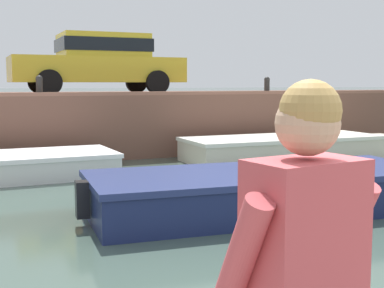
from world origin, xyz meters
TOP-DOWN VIEW (x-y plane):
  - ground_plane at (0.00, 5.00)m, footprint 400.00×400.00m
  - far_quay_wall at (0.00, 13.00)m, footprint 60.00×6.00m
  - far_wall_coping at (0.00, 10.12)m, footprint 60.00×0.24m
  - boat_moored_east_cream at (5.19, 8.63)m, footprint 5.62×1.82m
  - motorboat_passing at (2.07, 4.41)m, footprint 5.85×2.21m
  - car_centre_yellow at (1.53, 12.09)m, footprint 4.39×2.06m
  - mooring_bollard_mid at (-0.27, 10.25)m, footprint 0.15×0.15m
  - mooring_bollard_east at (5.51, 10.25)m, footprint 0.15×0.15m
  - person_seated_left at (-1.03, -0.36)m, footprint 0.56×0.57m

SIDE VIEW (x-z plane):
  - ground_plane at x=0.00m, z-range 0.00..0.00m
  - boat_moored_east_cream at x=5.19m, z-range 0.00..0.54m
  - motorboat_passing at x=2.07m, z-range -0.24..0.82m
  - far_quay_wall at x=0.00m, z-range 0.00..1.49m
  - person_seated_left at x=-1.03m, z-range 0.69..1.66m
  - far_wall_coping at x=0.00m, z-range 1.49..1.57m
  - mooring_bollard_mid at x=-0.27m, z-range 1.50..1.95m
  - mooring_bollard_east at x=5.51m, z-range 1.50..1.95m
  - car_centre_yellow at x=1.53m, z-range 1.56..3.10m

